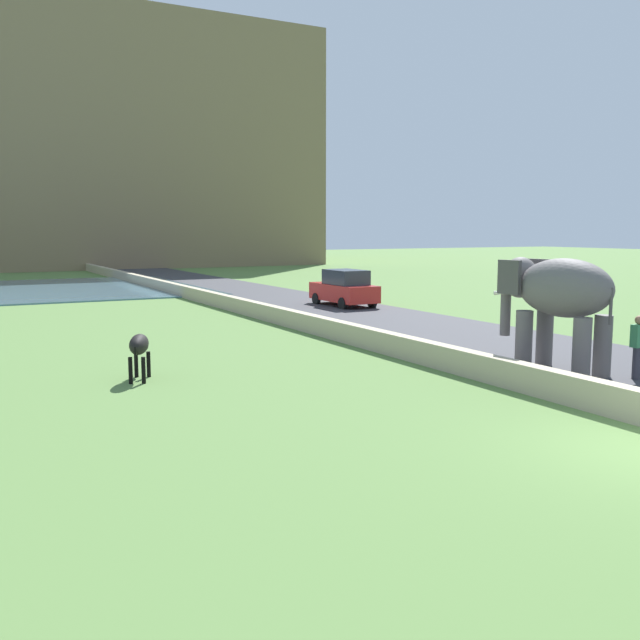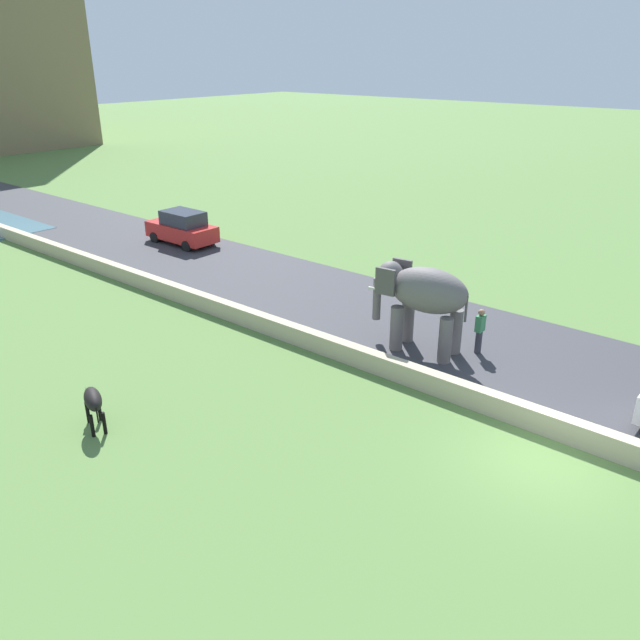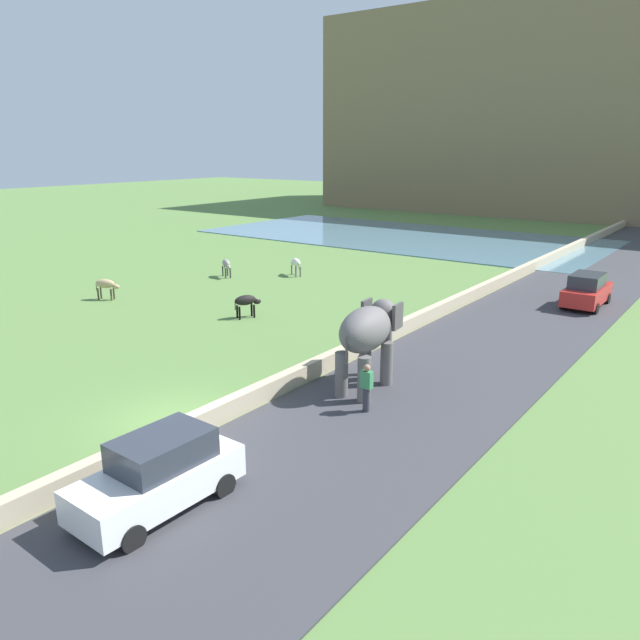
{
  "view_description": "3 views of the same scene",
  "coord_description": "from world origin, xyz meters",
  "px_view_note": "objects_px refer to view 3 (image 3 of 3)",
  "views": [
    {
      "loc": [
        -10.41,
        -7.28,
        3.69
      ],
      "look_at": [
        -2.08,
        8.3,
        1.43
      ],
      "focal_mm": 39.45,
      "sensor_mm": 36.0,
      "label": 1
    },
    {
      "loc": [
        -13.72,
        -4.1,
        9.43
      ],
      "look_at": [
        -0.11,
        7.12,
        1.89
      ],
      "focal_mm": 35.45,
      "sensor_mm": 36.0,
      "label": 2
    },
    {
      "loc": [
        13.83,
        -11.15,
        8.13
      ],
      "look_at": [
        -0.7,
        8.45,
        1.17
      ],
      "focal_mm": 34.23,
      "sensor_mm": 36.0,
      "label": 3
    }
  ],
  "objects_px": {
    "cow_grey": "(226,264)",
    "elephant": "(368,333)",
    "cow_black": "(246,301)",
    "person_beside_elephant": "(367,387)",
    "car_white": "(159,474)",
    "cow_white": "(296,263)",
    "car_red": "(587,291)",
    "cow_tan": "(106,285)"
  },
  "relations": [
    {
      "from": "cow_grey",
      "to": "elephant",
      "type": "bearing_deg",
      "value": -31.35
    },
    {
      "from": "cow_black",
      "to": "cow_grey",
      "type": "xyz_separation_m",
      "value": [
        -7.71,
        6.34,
        0.0
      ]
    },
    {
      "from": "cow_black",
      "to": "cow_grey",
      "type": "distance_m",
      "value": 9.98
    },
    {
      "from": "elephant",
      "to": "person_beside_elephant",
      "type": "xyz_separation_m",
      "value": [
        1.03,
        -1.68,
        -1.16
      ]
    },
    {
      "from": "elephant",
      "to": "car_white",
      "type": "distance_m",
      "value": 9.07
    },
    {
      "from": "cow_white",
      "to": "car_red",
      "type": "bearing_deg",
      "value": 8.92
    },
    {
      "from": "cow_tan",
      "to": "person_beside_elephant",
      "type": "bearing_deg",
      "value": -11.81
    },
    {
      "from": "elephant",
      "to": "cow_tan",
      "type": "relative_size",
      "value": 2.54
    },
    {
      "from": "elephant",
      "to": "cow_grey",
      "type": "distance_m",
      "value": 20.39
    },
    {
      "from": "car_red",
      "to": "car_white",
      "type": "height_order",
      "value": "same"
    },
    {
      "from": "car_red",
      "to": "cow_white",
      "type": "distance_m",
      "value": 17.49
    },
    {
      "from": "elephant",
      "to": "cow_black",
      "type": "bearing_deg",
      "value": 156.31
    },
    {
      "from": "elephant",
      "to": "cow_tan",
      "type": "xyz_separation_m",
      "value": [
        -18.39,
        2.37,
        -1.2
      ]
    },
    {
      "from": "car_red",
      "to": "cow_tan",
      "type": "distance_m",
      "value": 25.68
    },
    {
      "from": "car_white",
      "to": "cow_tan",
      "type": "distance_m",
      "value": 21.64
    },
    {
      "from": "car_red",
      "to": "cow_tan",
      "type": "relative_size",
      "value": 2.89
    },
    {
      "from": "car_red",
      "to": "cow_white",
      "type": "bearing_deg",
      "value": -171.08
    },
    {
      "from": "car_red",
      "to": "cow_grey",
      "type": "xyz_separation_m",
      "value": [
        -20.56,
        -5.73,
        -0.06
      ]
    },
    {
      "from": "person_beside_elephant",
      "to": "car_white",
      "type": "height_order",
      "value": "car_white"
    },
    {
      "from": "person_beside_elephant",
      "to": "cow_tan",
      "type": "xyz_separation_m",
      "value": [
        -19.42,
        4.06,
        -0.04
      ]
    },
    {
      "from": "car_red",
      "to": "cow_white",
      "type": "relative_size",
      "value": 2.94
    },
    {
      "from": "cow_white",
      "to": "cow_grey",
      "type": "bearing_deg",
      "value": -137.37
    },
    {
      "from": "elephant",
      "to": "cow_white",
      "type": "distance_m",
      "value": 19.63
    },
    {
      "from": "cow_black",
      "to": "cow_grey",
      "type": "relative_size",
      "value": 1.03
    },
    {
      "from": "cow_white",
      "to": "cow_tan",
      "type": "distance_m",
      "value": 12.02
    },
    {
      "from": "cow_black",
      "to": "cow_tan",
      "type": "height_order",
      "value": "same"
    },
    {
      "from": "person_beside_elephant",
      "to": "car_red",
      "type": "xyz_separation_m",
      "value": [
        2.15,
        18.0,
        0.03
      ]
    },
    {
      "from": "person_beside_elephant",
      "to": "car_red",
      "type": "bearing_deg",
      "value": 83.2
    },
    {
      "from": "car_red",
      "to": "car_white",
      "type": "xyz_separation_m",
      "value": [
        -3.15,
        -25.31,
        0.0
      ]
    },
    {
      "from": "person_beside_elephant",
      "to": "cow_tan",
      "type": "relative_size",
      "value": 1.17
    },
    {
      "from": "cow_tan",
      "to": "car_red",
      "type": "bearing_deg",
      "value": 32.89
    },
    {
      "from": "car_white",
      "to": "cow_black",
      "type": "height_order",
      "value": "car_white"
    },
    {
      "from": "person_beside_elephant",
      "to": "cow_black",
      "type": "bearing_deg",
      "value": 151.01
    },
    {
      "from": "person_beside_elephant",
      "to": "cow_black",
      "type": "relative_size",
      "value": 1.16
    },
    {
      "from": "car_red",
      "to": "car_white",
      "type": "distance_m",
      "value": 25.51
    },
    {
      "from": "cow_tan",
      "to": "cow_white",
      "type": "bearing_deg",
      "value": 69.12
    },
    {
      "from": "cow_grey",
      "to": "cow_tan",
      "type": "relative_size",
      "value": 0.98
    },
    {
      "from": "car_white",
      "to": "cow_white",
      "type": "xyz_separation_m",
      "value": [
        -14.13,
        22.6,
        -0.06
      ]
    },
    {
      "from": "cow_grey",
      "to": "car_red",
      "type": "bearing_deg",
      "value": 15.58
    },
    {
      "from": "cow_tan",
      "to": "car_white",
      "type": "bearing_deg",
      "value": -31.69
    },
    {
      "from": "elephant",
      "to": "person_beside_elephant",
      "type": "height_order",
      "value": "elephant"
    },
    {
      "from": "car_red",
      "to": "cow_grey",
      "type": "relative_size",
      "value": 2.95
    }
  ]
}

